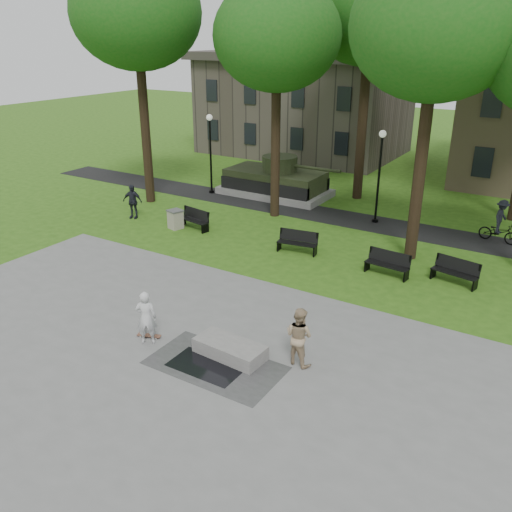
{
  "coord_description": "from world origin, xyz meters",
  "views": [
    {
      "loc": [
        9.32,
        -13.69,
        9.13
      ],
      "look_at": [
        -0.53,
        2.2,
        1.4
      ],
      "focal_mm": 38.0,
      "sensor_mm": 36.0,
      "label": 1
    }
  ],
  "objects": [
    {
      "name": "ground",
      "position": [
        0.0,
        0.0,
        0.0
      ],
      "size": [
        120.0,
        120.0,
        0.0
      ],
      "primitive_type": "plane",
      "color": "#2E5714",
      "rests_on": "ground"
    },
    {
      "name": "plaza",
      "position": [
        0.0,
        -5.0,
        0.01
      ],
      "size": [
        22.0,
        16.0,
        0.02
      ],
      "primitive_type": "cube",
      "color": "gray",
      "rests_on": "ground"
    },
    {
      "name": "footpath",
      "position": [
        0.0,
        12.0,
        0.01
      ],
      "size": [
        44.0,
        2.6,
        0.01
      ],
      "primitive_type": "cube",
      "color": "black",
      "rests_on": "ground"
    },
    {
      "name": "building_left",
      "position": [
        -11.0,
        26.5,
        3.6
      ],
      "size": [
        15.0,
        10.0,
        7.2
      ],
      "primitive_type": "cube",
      "color": "#4C443D",
      "rests_on": "ground"
    },
    {
      "name": "tree_0",
      "position": [
        -12.0,
        9.0,
        10.03
      ],
      "size": [
        6.8,
        6.8,
        12.97
      ],
      "color": "black",
      "rests_on": "ground"
    },
    {
      "name": "tree_1",
      "position": [
        -4.5,
        10.5,
        8.95
      ],
      "size": [
        6.2,
        6.2,
        11.63
      ],
      "color": "black",
      "rests_on": "ground"
    },
    {
      "name": "tree_2",
      "position": [
        3.5,
        8.5,
        9.32
      ],
      "size": [
        6.6,
        6.6,
        12.16
      ],
      "color": "black",
      "rests_on": "ground"
    },
    {
      "name": "tree_4",
      "position": [
        -2.0,
        16.0,
        10.39
      ],
      "size": [
        7.2,
        7.2,
        13.5
      ],
      "color": "black",
      "rests_on": "ground"
    },
    {
      "name": "lamp_left",
      "position": [
        -10.0,
        12.3,
        2.79
      ],
      "size": [
        0.36,
        0.36,
        4.73
      ],
      "color": "black",
      "rests_on": "ground"
    },
    {
      "name": "lamp_mid",
      "position": [
        0.5,
        12.3,
        2.79
      ],
      "size": [
        0.36,
        0.36,
        4.73
      ],
      "color": "black",
      "rests_on": "ground"
    },
    {
      "name": "tank_monument",
      "position": [
        -6.46,
        14.0,
        0.86
      ],
      "size": [
        7.45,
        3.4,
        2.4
      ],
      "color": "gray",
      "rests_on": "ground"
    },
    {
      "name": "puddle",
      "position": [
        0.94,
        -3.0,
        0.02
      ],
      "size": [
        2.2,
        1.2,
        0.0
      ],
      "primitive_type": "cube",
      "color": "black",
      "rests_on": "plaza"
    },
    {
      "name": "concrete_block",
      "position": [
        1.22,
        -2.13,
        0.24
      ],
      "size": [
        2.26,
        1.14,
        0.45
      ],
      "primitive_type": "cube",
      "rotation": [
        0.0,
        0.0,
        -0.06
      ],
      "color": "gray",
      "rests_on": "plaza"
    },
    {
      "name": "skateboard",
      "position": [
        -1.62,
        -2.62,
        0.06
      ],
      "size": [
        0.8,
        0.44,
        0.07
      ],
      "primitive_type": "cube",
      "rotation": [
        0.0,
        0.0,
        0.33
      ],
      "color": "brown",
      "rests_on": "plaza"
    },
    {
      "name": "skateboarder",
      "position": [
        -1.42,
        -2.88,
        0.91
      ],
      "size": [
        0.78,
        0.71,
        1.79
      ],
      "primitive_type": "imported",
      "rotation": [
        0.0,
        0.0,
        3.72
      ],
      "color": "silver",
      "rests_on": "plaza"
    },
    {
      "name": "friend_watching",
      "position": [
        3.16,
        -1.38,
        0.93
      ],
      "size": [
        0.99,
        0.83,
        1.82
      ],
      "primitive_type": "imported",
      "rotation": [
        0.0,
        0.0,
        2.97
      ],
      "color": "tan",
      "rests_on": "plaza"
    },
    {
      "name": "pedestrian_walker",
      "position": [
        -10.67,
        6.19,
        0.91
      ],
      "size": [
        1.15,
        0.75,
        1.81
      ],
      "primitive_type": "imported",
      "rotation": [
        0.0,
        0.0,
        0.32
      ],
      "color": "#20212B",
      "rests_on": "ground"
    },
    {
      "name": "cyclist",
      "position": [
        6.42,
        12.57,
        0.84
      ],
      "size": [
        1.9,
        1.12,
        2.04
      ],
      "rotation": [
        0.0,
        0.0,
        1.39
      ],
      "color": "black",
      "rests_on": "ground"
    },
    {
      "name": "park_bench_0",
      "position": [
        -6.87,
        6.56,
        0.52
      ],
      "size": [
        1.85,
        0.84,
        1.0
      ],
      "rotation": [
        0.0,
        0.0,
        -0.18
      ],
      "color": "black",
      "rests_on": "ground"
    },
    {
      "name": "park_bench_1",
      "position": [
        -0.97,
        6.45,
        0.52
      ],
      "size": [
        1.85,
        0.78,
        1.0
      ],
      "rotation": [
        0.0,
        0.0,
        0.15
      ],
      "color": "black",
      "rests_on": "ground"
    },
    {
      "name": "park_bench_2",
      "position": [
        3.26,
        6.2,
        0.52
      ],
      "size": [
        1.83,
        0.69,
        1.0
      ],
      "rotation": [
        0.0,
        0.0,
        -0.1
      ],
      "color": "black",
      "rests_on": "ground"
    },
    {
      "name": "park_bench_3",
      "position": [
        5.76,
        6.83,
        0.52
      ],
      "size": [
        1.85,
        0.87,
        1.0
      ],
      "rotation": [
        0.0,
        0.0,
        -0.2
      ],
      "color": "black",
      "rests_on": "ground"
    },
    {
      "name": "trash_bin",
      "position": [
        -7.68,
        6.07,
        0.49
      ],
      "size": [
        0.81,
        0.81,
        0.96
      ],
      "rotation": [
        0.0,
        0.0,
        -0.28
      ],
      "color": "gray",
      "rests_on": "ground"
    }
  ]
}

